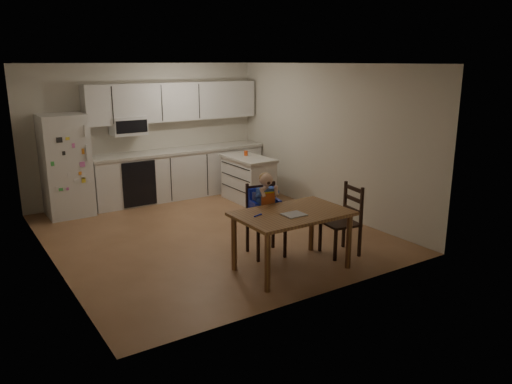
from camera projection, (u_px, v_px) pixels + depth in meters
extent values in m
cube|color=brown|center=(210.00, 233.00, 7.59)|extent=(4.50, 5.00, 0.01)
cube|color=beige|center=(146.00, 132.00, 9.29)|extent=(4.50, 0.02, 2.50)
cube|color=beige|center=(44.00, 170.00, 6.08)|extent=(0.02, 5.00, 2.50)
cube|color=beige|center=(326.00, 139.00, 8.45)|extent=(0.02, 5.00, 2.50)
cube|color=white|center=(206.00, 64.00, 6.95)|extent=(4.50, 5.00, 0.01)
cube|color=silver|center=(66.00, 165.00, 8.29)|extent=(0.72, 0.70, 1.70)
cube|color=silver|center=(180.00, 174.00, 9.54)|extent=(3.34, 0.60, 0.86)
cube|color=beige|center=(179.00, 151.00, 9.41)|extent=(3.37, 0.62, 0.05)
cube|color=black|center=(140.00, 184.00, 8.80)|extent=(0.60, 0.02, 0.80)
cube|color=silver|center=(174.00, 102.00, 9.29)|extent=(3.34, 0.34, 0.70)
cube|color=silver|center=(128.00, 125.00, 8.88)|extent=(0.60, 0.38, 0.33)
cube|color=silver|center=(248.00, 180.00, 9.22)|extent=(0.54, 1.08, 0.79)
cube|color=beige|center=(248.00, 158.00, 9.11)|extent=(0.59, 1.13, 0.04)
cylinder|color=#DE4B15|center=(246.00, 153.00, 9.24)|extent=(0.07, 0.07, 0.09)
cube|color=brown|center=(292.00, 214.00, 6.10)|extent=(1.39, 0.89, 0.04)
cylinder|color=brown|center=(267.00, 263.00, 5.58)|extent=(0.07, 0.07, 0.70)
cylinder|color=brown|center=(234.00, 243.00, 6.17)|extent=(0.07, 0.07, 0.70)
cylinder|color=brown|center=(349.00, 241.00, 6.23)|extent=(0.07, 0.07, 0.70)
cylinder|color=brown|center=(311.00, 226.00, 6.82)|extent=(0.07, 0.07, 0.70)
cube|color=silver|center=(294.00, 214.00, 5.99)|extent=(0.26, 0.22, 0.01)
cylinder|color=#192ACC|center=(257.00, 215.00, 5.94)|extent=(0.12, 0.06, 0.02)
cube|color=black|center=(266.00, 223.00, 6.64)|extent=(0.49, 0.49, 0.03)
cube|color=black|center=(258.00, 246.00, 6.45)|extent=(0.04, 0.04, 0.42)
cube|color=black|center=(247.00, 237.00, 6.80)|extent=(0.04, 0.04, 0.42)
cube|color=black|center=(285.00, 242.00, 6.60)|extent=(0.04, 0.04, 0.42)
cube|color=black|center=(273.00, 233.00, 6.94)|extent=(0.04, 0.04, 0.42)
cube|color=black|center=(260.00, 201.00, 6.74)|extent=(0.42, 0.11, 0.50)
cube|color=#192ACC|center=(266.00, 219.00, 6.62)|extent=(0.44, 0.41, 0.10)
cube|color=#192ACC|center=(262.00, 200.00, 6.69)|extent=(0.39, 0.13, 0.34)
cube|color=#4F5CD4|center=(267.00, 215.00, 6.59)|extent=(0.34, 0.31, 0.02)
cube|color=#2F38AE|center=(266.00, 198.00, 6.56)|extent=(0.24, 0.18, 0.26)
cube|color=#EA4025|center=(268.00, 200.00, 6.50)|extent=(0.19, 0.05, 0.20)
sphere|color=beige|center=(266.00, 180.00, 6.49)|extent=(0.20, 0.20, 0.17)
ellipsoid|color=olive|center=(266.00, 178.00, 6.48)|extent=(0.20, 0.19, 0.14)
cube|color=black|center=(340.00, 223.00, 6.67)|extent=(0.48, 0.48, 0.03)
cube|color=black|center=(320.00, 237.00, 6.82)|extent=(0.04, 0.04, 0.42)
cube|color=black|center=(344.00, 233.00, 6.97)|extent=(0.04, 0.04, 0.42)
cube|color=black|center=(335.00, 246.00, 6.48)|extent=(0.04, 0.04, 0.42)
cube|color=black|center=(360.00, 241.00, 6.63)|extent=(0.04, 0.04, 0.42)
cube|color=black|center=(353.00, 203.00, 6.67)|extent=(0.10, 0.42, 0.50)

